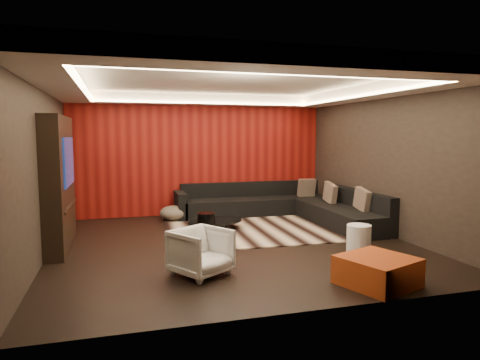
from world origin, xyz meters
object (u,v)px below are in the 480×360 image
object	(u,v)px
white_side_table	(359,240)
orange_ottoman	(377,271)
coffee_table	(216,225)
drum_stool	(206,223)
sectional_sofa	(285,207)
armchair	(201,252)

from	to	relation	value
white_side_table	orange_ottoman	distance (m)	1.41
coffee_table	drum_stool	bearing A→B (deg)	-131.18
coffee_table	orange_ottoman	xyz separation A→B (m)	(1.27, -3.60, 0.06)
drum_stool	orange_ottoman	world-z (taller)	drum_stool
coffee_table	white_side_table	bearing A→B (deg)	-51.71
orange_ottoman	sectional_sofa	size ratio (longest dim) A/B	0.22
armchair	sectional_sofa	distance (m)	4.24
white_side_table	drum_stool	bearing A→B (deg)	135.80
white_side_table	orange_ottoman	world-z (taller)	white_side_table
coffee_table	drum_stool	distance (m)	0.39
coffee_table	armchair	xyz separation A→B (m)	(-0.79, -2.59, 0.20)
armchair	sectional_sofa	xyz separation A→B (m)	(2.59, 3.36, -0.05)
white_side_table	armchair	distance (m)	2.62
drum_stool	white_side_table	xyz separation A→B (m)	(2.06, -2.00, 0.02)
sectional_sofa	armchair	bearing A→B (deg)	-127.58
armchair	orange_ottoman	bearing A→B (deg)	-58.35
sectional_sofa	orange_ottoman	bearing A→B (deg)	-96.82
armchair	sectional_sofa	bearing A→B (deg)	20.06
drum_stool	orange_ottoman	size ratio (longest dim) A/B	0.49
coffee_table	armchair	size ratio (longest dim) A/B	1.69
drum_stool	sectional_sofa	world-z (taller)	sectional_sofa
armchair	drum_stool	bearing A→B (deg)	44.46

